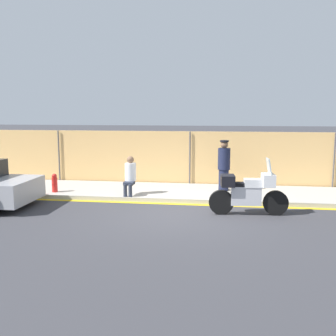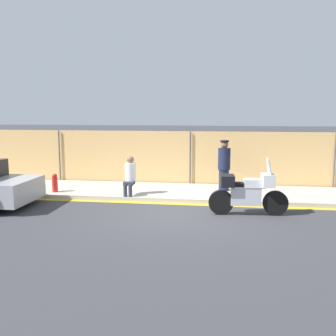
% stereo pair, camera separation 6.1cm
% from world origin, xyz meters
% --- Properties ---
extents(ground_plane, '(120.00, 120.00, 0.00)m').
position_xyz_m(ground_plane, '(0.00, 0.00, 0.00)').
color(ground_plane, '#38383D').
extents(sidewalk, '(37.13, 2.60, 0.14)m').
position_xyz_m(sidewalk, '(0.00, 2.51, 0.07)').
color(sidewalk, '#ADA89E').
rests_on(sidewalk, ground_plane).
extents(curb_paint_stripe, '(37.13, 0.18, 0.01)m').
position_xyz_m(curb_paint_stripe, '(0.00, 1.12, 0.00)').
color(curb_paint_stripe, gold).
rests_on(curb_paint_stripe, ground_plane).
extents(storefront_fence, '(35.27, 0.17, 2.04)m').
position_xyz_m(storefront_fence, '(-0.00, 3.90, 1.02)').
color(storefront_fence, '#E5B26B').
rests_on(storefront_fence, ground_plane).
extents(motorcycle, '(2.13, 0.60, 1.54)m').
position_xyz_m(motorcycle, '(1.87, 0.21, 0.63)').
color(motorcycle, black).
rests_on(motorcycle, ground_plane).
extents(officer_standing, '(0.41, 0.41, 1.68)m').
position_xyz_m(officer_standing, '(1.23, 2.72, 0.99)').
color(officer_standing, '#191E38').
rests_on(officer_standing, sidewalk).
extents(person_seated_on_curb, '(0.36, 0.63, 1.22)m').
position_xyz_m(person_seated_on_curb, '(-1.71, 1.64, 0.81)').
color(person_seated_on_curb, '#2D3342').
rests_on(person_seated_on_curb, sidewalk).
extents(fire_hydrant, '(0.18, 0.23, 0.61)m').
position_xyz_m(fire_hydrant, '(-4.26, 1.67, 0.44)').
color(fire_hydrant, red).
rests_on(fire_hydrant, sidewalk).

